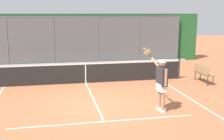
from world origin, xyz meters
TOP-DOWN VIEW (x-y plane):
  - ground_plane at (0.00, 0.00)m, footprint 60.00×60.00m
  - court_line_markings at (0.00, 1.84)m, footprint 7.56×9.37m
  - fence_backdrop at (0.00, -9.43)m, footprint 17.16×1.37m
  - tennis_net at (0.00, -3.56)m, footprint 9.71×0.09m
  - tennis_player at (-2.08, 0.98)m, footprint 0.54×1.44m
  - tennis_ball_near_baseline at (-4.27, 0.58)m, footprint 0.07×0.07m
  - courtside_bench at (-5.57, -2.49)m, footprint 0.40×1.30m

SIDE VIEW (x-z plane):
  - ground_plane at x=0.00m, z-range 0.00..0.00m
  - court_line_markings at x=0.00m, z-range 0.00..0.01m
  - tennis_ball_near_baseline at x=-4.27m, z-range 0.00..0.07m
  - tennis_net at x=0.00m, z-range -0.04..1.03m
  - courtside_bench at x=-5.57m, z-range 0.09..0.93m
  - tennis_player at x=-2.08m, z-range 0.02..2.11m
  - fence_backdrop at x=0.00m, z-range -0.01..3.27m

